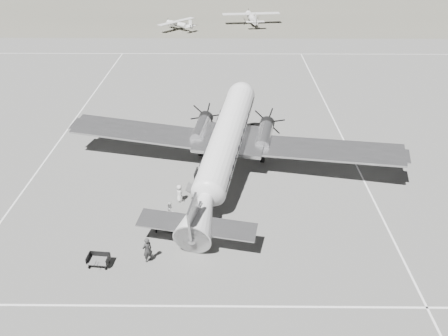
# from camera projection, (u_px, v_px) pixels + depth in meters

# --- Properties ---
(ground) EXTENTS (260.00, 260.00, 0.00)m
(ground) POSITION_uv_depth(u_px,v_px,m) (231.00, 183.00, 38.86)
(ground) COLOR slate
(ground) RESTS_ON ground
(taxi_line_near) EXTENTS (60.00, 0.15, 0.01)m
(taxi_line_near) POSITION_uv_depth(u_px,v_px,m) (232.00, 306.00, 26.84)
(taxi_line_near) COLOR silver
(taxi_line_near) RESTS_ON ground
(taxi_line_right) EXTENTS (0.15, 80.00, 0.01)m
(taxi_line_right) POSITION_uv_depth(u_px,v_px,m) (365.00, 184.00, 38.77)
(taxi_line_right) COLOR silver
(taxi_line_right) RESTS_ON ground
(taxi_line_left) EXTENTS (0.15, 60.00, 0.01)m
(taxi_line_left) POSITION_uv_depth(u_px,v_px,m) (65.00, 133.00, 47.56)
(taxi_line_left) COLOR silver
(taxi_line_left) RESTS_ON ground
(taxi_line_horizon) EXTENTS (90.00, 0.15, 0.01)m
(taxi_line_horizon) POSITION_uv_depth(u_px,v_px,m) (229.00, 54.00, 73.18)
(taxi_line_horizon) COLOR silver
(taxi_line_horizon) RESTS_ON ground
(dc3_airliner) EXTENTS (35.33, 27.84, 6.01)m
(dc3_airliner) POSITION_uv_depth(u_px,v_px,m) (224.00, 148.00, 38.12)
(dc3_airliner) COLOR silver
(dc3_airliner) RESTS_ON ground
(light_plane_left) EXTENTS (11.62, 11.81, 1.90)m
(light_plane_left) POSITION_uv_depth(u_px,v_px,m) (178.00, 25.00, 87.03)
(light_plane_left) COLOR silver
(light_plane_left) RESTS_ON ground
(light_plane_right) EXTENTS (13.22, 11.23, 2.51)m
(light_plane_right) POSITION_uv_depth(u_px,v_px,m) (251.00, 18.00, 90.85)
(light_plane_right) COLOR silver
(light_plane_right) RESTS_ON ground
(baggage_cart_near) EXTENTS (1.55, 1.11, 0.86)m
(baggage_cart_near) POSITION_uv_depth(u_px,v_px,m) (164.00, 225.00, 33.00)
(baggage_cart_near) COLOR #585858
(baggage_cart_near) RESTS_ON ground
(baggage_cart_far) EXTENTS (1.61, 1.21, 0.86)m
(baggage_cart_far) POSITION_uv_depth(u_px,v_px,m) (99.00, 260.00, 29.72)
(baggage_cart_far) COLOR #585858
(baggage_cart_far) RESTS_ON ground
(ground_crew) EXTENTS (0.86, 0.83, 1.99)m
(ground_crew) POSITION_uv_depth(u_px,v_px,m) (147.00, 250.00, 29.81)
(ground_crew) COLOR #2F2F2F
(ground_crew) RESTS_ON ground
(ramp_agent) EXTENTS (0.66, 0.80, 1.51)m
(ramp_agent) POSITION_uv_depth(u_px,v_px,m) (170.00, 210.00, 34.10)
(ramp_agent) COLOR #A9A9A6
(ramp_agent) RESTS_ON ground
(passenger) EXTENTS (0.69, 0.87, 1.54)m
(passenger) POSITION_uv_depth(u_px,v_px,m) (179.00, 193.00, 36.10)
(passenger) COLOR silver
(passenger) RESTS_ON ground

